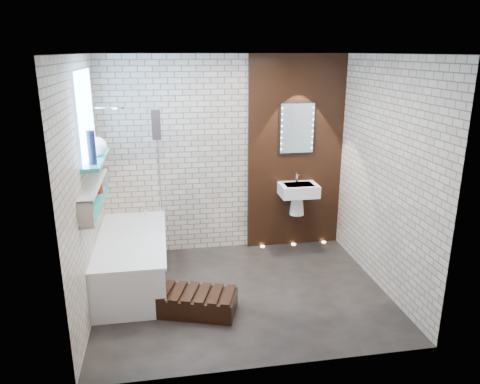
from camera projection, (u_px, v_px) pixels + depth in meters
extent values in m
plane|color=black|center=(242.00, 292.00, 5.20)|extent=(3.20, 3.20, 0.00)
cube|color=tan|center=(225.00, 156.00, 6.04)|extent=(3.20, 0.04, 2.60)
cube|color=tan|center=(271.00, 227.00, 3.59)|extent=(3.20, 0.04, 2.60)
cube|color=tan|center=(85.00, 190.00, 4.56)|extent=(0.04, 2.60, 2.60)
cube|color=tan|center=(384.00, 176.00, 5.08)|extent=(0.04, 2.60, 2.60)
plane|color=white|center=(243.00, 54.00, 4.43)|extent=(3.20, 3.20, 0.00)
cube|color=black|center=(295.00, 154.00, 6.17)|extent=(1.30, 0.06, 2.60)
cube|color=#7FADE0|center=(84.00, 115.00, 4.69)|extent=(0.03, 1.00, 0.90)
cube|color=teal|center=(96.00, 159.00, 4.84)|extent=(0.18, 1.00, 0.04)
cube|color=teal|center=(96.00, 205.00, 4.78)|extent=(0.14, 1.30, 0.03)
cube|color=#B2A899|center=(94.00, 184.00, 4.71)|extent=(0.14, 1.30, 0.03)
cube|color=#B2A899|center=(86.00, 216.00, 4.14)|extent=(0.14, 0.03, 0.26)
cube|color=#B2A899|center=(102.00, 179.00, 5.34)|extent=(0.14, 0.03, 0.26)
cube|color=white|center=(133.00, 261.00, 5.35)|extent=(0.75, 1.70, 0.55)
cube|color=white|center=(131.00, 238.00, 5.26)|extent=(0.79, 1.74, 0.03)
cylinder|color=silver|center=(145.00, 210.00, 5.95)|extent=(0.04, 0.04, 0.12)
cube|color=white|center=(159.00, 168.00, 5.52)|extent=(0.01, 0.78, 1.40)
cube|color=black|center=(156.00, 123.00, 5.14)|extent=(0.10, 0.26, 0.33)
cylinder|color=silver|center=(118.00, 108.00, 5.30)|extent=(0.18, 0.18, 0.02)
cube|color=white|center=(299.00, 190.00, 6.10)|extent=(0.50, 0.36, 0.16)
cone|color=white|center=(297.00, 204.00, 6.21)|extent=(0.20, 0.20, 0.28)
cylinder|color=silver|center=(297.00, 177.00, 6.15)|extent=(0.03, 0.03, 0.14)
cube|color=black|center=(297.00, 128.00, 6.03)|extent=(0.50, 0.02, 0.70)
cube|color=silver|center=(297.00, 128.00, 6.02)|extent=(0.45, 0.01, 0.65)
cube|color=black|center=(191.00, 303.00, 4.79)|extent=(1.02, 0.68, 0.21)
cylinder|color=#9D4218|center=(90.00, 211.00, 4.42)|extent=(0.05, 0.05, 0.09)
cylinder|color=maroon|center=(91.00, 208.00, 4.44)|extent=(0.06, 0.06, 0.13)
cylinder|color=maroon|center=(99.00, 186.00, 5.11)|extent=(0.07, 0.07, 0.17)
cylinder|color=#121C32|center=(92.00, 147.00, 4.49)|extent=(0.08, 0.08, 0.34)
sphere|color=white|center=(97.00, 147.00, 4.87)|extent=(0.21, 0.21, 0.21)
cylinder|color=#FFD899|center=(262.00, 246.00, 6.41)|extent=(0.06, 0.06, 0.01)
cylinder|color=#FFD899|center=(293.00, 244.00, 6.48)|extent=(0.06, 0.06, 0.01)
cylinder|color=#FFD899|center=(324.00, 242.00, 6.56)|extent=(0.06, 0.06, 0.01)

